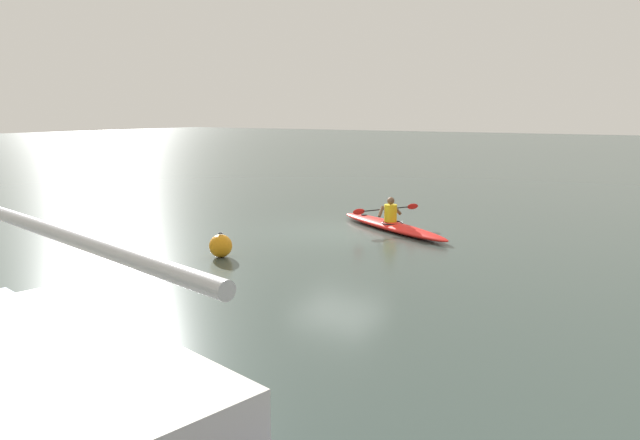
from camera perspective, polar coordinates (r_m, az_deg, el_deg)
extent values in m
plane|color=#384742|center=(16.97, 1.82, -1.15)|extent=(160.00, 160.00, 0.00)
ellipsoid|color=red|center=(17.31, 6.84, -0.58)|extent=(4.50, 2.90, 0.24)
torus|color=black|center=(17.27, 6.91, -0.27)|extent=(0.84, 0.84, 0.04)
cylinder|color=black|center=(18.43, 4.21, 0.49)|extent=(0.18, 0.18, 0.02)
cylinder|color=yellow|center=(17.30, 6.72, 0.66)|extent=(0.36, 0.36, 0.49)
sphere|color=brown|center=(17.25, 6.74, 1.83)|extent=(0.21, 0.21, 0.21)
cylinder|color=black|center=(17.45, 6.34, 1.05)|extent=(0.95, 1.69, 0.03)
ellipsoid|color=red|center=(16.91, 3.71, 0.79)|extent=(0.23, 0.37, 0.17)
ellipsoid|color=red|center=(18.02, 8.80, 1.28)|extent=(0.23, 0.37, 0.17)
cylinder|color=brown|center=(17.19, 5.81, 0.81)|extent=(0.14, 0.32, 0.34)
cylinder|color=brown|center=(17.52, 7.31, 0.96)|extent=(0.28, 0.23, 0.34)
cube|color=beige|center=(4.99, -26.38, -14.87)|extent=(3.63, 2.55, 0.61)
cylinder|color=silver|center=(3.90, -24.25, -0.93)|extent=(3.39, 0.86, 0.09)
sphere|color=orange|center=(14.20, -9.41, -2.44)|extent=(0.54, 0.54, 0.54)
torus|color=#333338|center=(14.14, -9.45, -1.26)|extent=(0.12, 0.12, 0.02)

